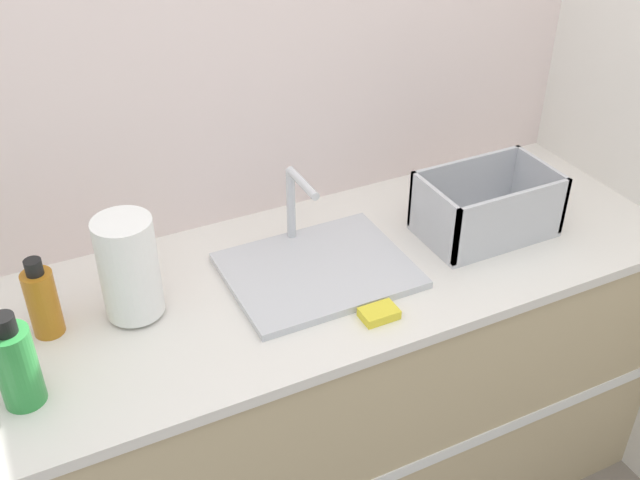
{
  "coord_description": "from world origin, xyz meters",
  "views": [
    {
      "loc": [
        -0.68,
        -1.09,
        2.08
      ],
      "look_at": [
        0.0,
        0.3,
        1.04
      ],
      "focal_mm": 42.0,
      "sensor_mm": 36.0,
      "label": 1
    }
  ],
  "objects_px": {
    "sink": "(317,266)",
    "bottle_amber": "(43,301)",
    "dish_rack": "(486,211)",
    "bottle_green": "(16,365)",
    "paper_towel_roll": "(129,268)"
  },
  "relations": [
    {
      "from": "sink",
      "to": "bottle_green",
      "type": "distance_m",
      "value": 0.77
    },
    {
      "from": "sink",
      "to": "paper_towel_roll",
      "type": "xyz_separation_m",
      "value": [
        -0.47,
        0.04,
        0.12
      ]
    },
    {
      "from": "paper_towel_roll",
      "to": "dish_rack",
      "type": "bearing_deg",
      "value": -4.54
    },
    {
      "from": "sink",
      "to": "bottle_green",
      "type": "bearing_deg",
      "value": -169.5
    },
    {
      "from": "dish_rack",
      "to": "sink",
      "type": "bearing_deg",
      "value": 176.03
    },
    {
      "from": "sink",
      "to": "bottle_amber",
      "type": "bearing_deg",
      "value": 174.46
    },
    {
      "from": "paper_towel_roll",
      "to": "bottle_amber",
      "type": "distance_m",
      "value": 0.21
    },
    {
      "from": "bottle_amber",
      "to": "sink",
      "type": "bearing_deg",
      "value": -5.54
    },
    {
      "from": "paper_towel_roll",
      "to": "dish_rack",
      "type": "distance_m",
      "value": 0.98
    },
    {
      "from": "sink",
      "to": "bottle_green",
      "type": "height_order",
      "value": "sink"
    },
    {
      "from": "dish_rack",
      "to": "bottle_green",
      "type": "height_order",
      "value": "bottle_green"
    },
    {
      "from": "sink",
      "to": "bottle_amber",
      "type": "relative_size",
      "value": 2.28
    },
    {
      "from": "sink",
      "to": "dish_rack",
      "type": "bearing_deg",
      "value": -3.97
    },
    {
      "from": "dish_rack",
      "to": "paper_towel_roll",
      "type": "bearing_deg",
      "value": 175.46
    },
    {
      "from": "paper_towel_roll",
      "to": "bottle_green",
      "type": "distance_m",
      "value": 0.34
    }
  ]
}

